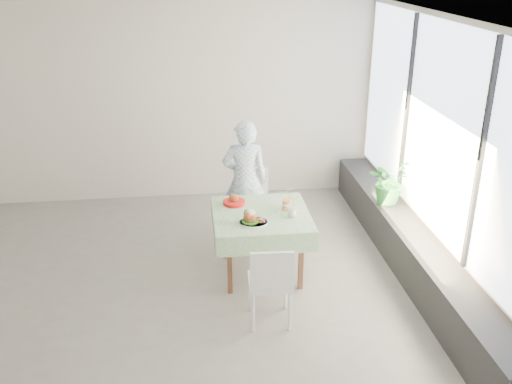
{
  "coord_description": "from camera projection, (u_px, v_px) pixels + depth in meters",
  "views": [
    {
      "loc": [
        0.37,
        -5.42,
        3.38
      ],
      "look_at": [
        1.06,
        0.19,
        0.97
      ],
      "focal_mm": 40.0,
      "sensor_mm": 36.0,
      "label": 1
    }
  ],
  "objects": [
    {
      "name": "potted_plant",
      "position": [
        389.0,
        181.0,
        6.95
      ],
      "size": [
        0.67,
        0.66,
        0.56
      ],
      "primitive_type": "imported",
      "rotation": [
        0.0,
        0.0,
        0.64
      ],
      "color": "#267436",
      "rests_on": "window_ledge"
    },
    {
      "name": "chair_near",
      "position": [
        270.0,
        298.0,
        5.54
      ],
      "size": [
        0.43,
        0.43,
        0.86
      ],
      "color": "white",
      "rests_on": "ground"
    },
    {
      "name": "wall_front",
      "position": [
        135.0,
        310.0,
        3.4
      ],
      "size": [
        6.0,
        0.02,
        2.8
      ],
      "primitive_type": "cube",
      "color": "beige",
      "rests_on": "ground"
    },
    {
      "name": "main_dish",
      "position": [
        252.0,
        219.0,
        5.95
      ],
      "size": [
        0.31,
        0.31,
        0.16
      ],
      "color": "white",
      "rests_on": "cafe_table"
    },
    {
      "name": "window_ledge",
      "position": [
        410.0,
        250.0,
        6.45
      ],
      "size": [
        0.4,
        4.8,
        0.5
      ],
      "primitive_type": "cube",
      "color": "black",
      "rests_on": "ground"
    },
    {
      "name": "window_pane",
      "position": [
        440.0,
        131.0,
        5.92
      ],
      "size": [
        0.01,
        4.8,
        2.18
      ],
      "primitive_type": "cube",
      "color": "#D1E0F9",
      "rests_on": "ground"
    },
    {
      "name": "chair_far",
      "position": [
        249.0,
        220.0,
        7.11
      ],
      "size": [
        0.51,
        0.51,
        0.9
      ],
      "color": "white",
      "rests_on": "ground"
    },
    {
      "name": "juice_cup_lemonade",
      "position": [
        292.0,
        211.0,
        6.1
      ],
      "size": [
        0.09,
        0.09,
        0.26
      ],
      "color": "white",
      "rests_on": "cafe_table"
    },
    {
      "name": "diner",
      "position": [
        245.0,
        180.0,
        7.02
      ],
      "size": [
        0.6,
        0.43,
        1.54
      ],
      "primitive_type": "imported",
      "rotation": [
        0.0,
        0.0,
        3.03
      ],
      "color": "#85AFD5",
      "rests_on": "ground"
    },
    {
      "name": "juice_cup_orange",
      "position": [
        287.0,
        204.0,
        6.26
      ],
      "size": [
        0.11,
        0.11,
        0.3
      ],
      "color": "white",
      "rests_on": "cafe_table"
    },
    {
      "name": "wall_back",
      "position": [
        161.0,
        104.0,
        7.97
      ],
      "size": [
        6.0,
        0.02,
        2.8
      ],
      "primitive_type": "cube",
      "color": "beige",
      "rests_on": "ground"
    },
    {
      "name": "floor",
      "position": [
        162.0,
        285.0,
        6.23
      ],
      "size": [
        6.0,
        6.0,
        0.0
      ],
      "primitive_type": "plane",
      "color": "slate",
      "rests_on": "ground"
    },
    {
      "name": "cafe_table",
      "position": [
        261.0,
        236.0,
        6.31
      ],
      "size": [
        1.04,
        1.04,
        0.74
      ],
      "color": "brown",
      "rests_on": "ground"
    },
    {
      "name": "ceiling",
      "position": [
        142.0,
        20.0,
        5.14
      ],
      "size": [
        6.0,
        6.0,
        0.0
      ],
      "primitive_type": "plane",
      "rotation": [
        3.14,
        0.0,
        0.0
      ],
      "color": "white",
      "rests_on": "ground"
    },
    {
      "name": "second_dish",
      "position": [
        234.0,
        201.0,
        6.41
      ],
      "size": [
        0.25,
        0.25,
        0.12
      ],
      "color": "red",
      "rests_on": "cafe_table"
    },
    {
      "name": "wall_right",
      "position": [
        440.0,
        153.0,
        6.02
      ],
      "size": [
        0.02,
        5.0,
        2.8
      ],
      "primitive_type": "cube",
      "color": "beige",
      "rests_on": "ground"
    }
  ]
}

